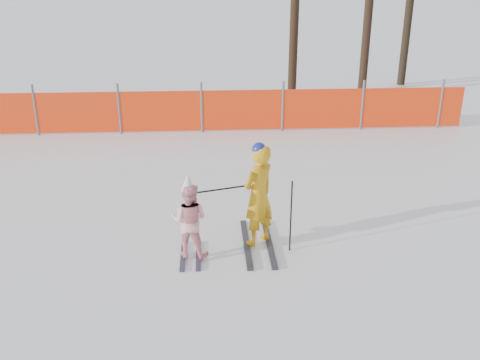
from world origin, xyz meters
The scene contains 6 objects.
ground centered at (0.00, 0.00, 0.00)m, with size 120.00×120.00×0.00m, color white.
adult centered at (0.26, 0.38, 0.79)m, with size 0.65×1.48×1.60m.
child centered at (-0.73, 0.09, 0.59)m, with size 0.62×0.84×1.28m.
ski_poles centered at (0.31, 0.20, 0.73)m, with size 1.34×0.25×1.10m.
safety_fence centered at (-1.34, 6.19, 0.56)m, with size 14.59×0.06×1.25m.
tree_trunks centered at (4.45, 10.47, 2.79)m, with size 4.44×2.53×6.10m.
Camera 1 is at (-0.44, -6.63, 3.90)m, focal length 40.00 mm.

